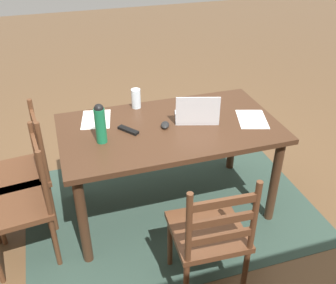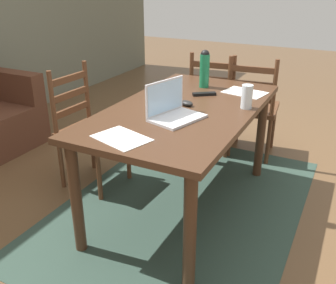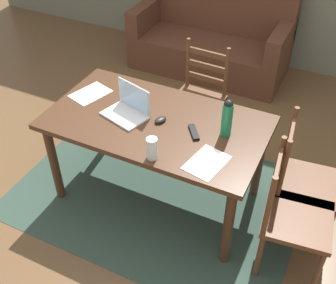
# 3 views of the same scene
# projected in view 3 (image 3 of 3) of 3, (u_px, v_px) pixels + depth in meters

# --- Properties ---
(ground_plane) EXTENTS (14.00, 14.00, 0.00)m
(ground_plane) POSITION_uv_depth(u_px,v_px,m) (158.00, 194.00, 3.54)
(ground_plane) COLOR brown
(area_rug) EXTENTS (2.31, 1.62, 0.01)m
(area_rug) POSITION_uv_depth(u_px,v_px,m) (158.00, 193.00, 3.54)
(area_rug) COLOR #2D4238
(area_rug) RESTS_ON ground
(dining_table) EXTENTS (1.61, 0.90, 0.77)m
(dining_table) POSITION_uv_depth(u_px,v_px,m) (156.00, 131.00, 3.11)
(dining_table) COLOR #422819
(dining_table) RESTS_ON ground
(chair_far_head) EXTENTS (0.46, 0.46, 0.95)m
(chair_far_head) POSITION_uv_depth(u_px,v_px,m) (198.00, 99.00, 3.81)
(chair_far_head) COLOR #56331E
(chair_far_head) RESTS_ON ground
(chair_right_far) EXTENTS (0.48, 0.48, 0.95)m
(chair_right_far) POSITION_uv_depth(u_px,v_px,m) (303.00, 182.00, 3.00)
(chair_right_far) COLOR #56331E
(chair_right_far) RESTS_ON ground
(chair_right_near) EXTENTS (0.49, 0.49, 0.95)m
(chair_right_near) POSITION_uv_depth(u_px,v_px,m) (292.00, 217.00, 2.75)
(chair_right_near) COLOR #56331E
(chair_right_near) RESTS_ON ground
(couch) EXTENTS (1.80, 0.80, 1.00)m
(couch) POSITION_uv_depth(u_px,v_px,m) (212.00, 40.00, 4.97)
(couch) COLOR #512D1E
(couch) RESTS_ON ground
(laptop) EXTENTS (0.37, 0.30, 0.23)m
(laptop) POSITION_uv_depth(u_px,v_px,m) (129.00, 107.00, 3.07)
(laptop) COLOR silver
(laptop) RESTS_ON dining_table
(water_bottle) EXTENTS (0.07, 0.07, 0.29)m
(water_bottle) POSITION_uv_depth(u_px,v_px,m) (227.00, 117.00, 2.83)
(water_bottle) COLOR #197247
(water_bottle) RESTS_ON dining_table
(drinking_glass) EXTENTS (0.07, 0.07, 0.16)m
(drinking_glass) POSITION_uv_depth(u_px,v_px,m) (152.00, 148.00, 2.69)
(drinking_glass) COLOR silver
(drinking_glass) RESTS_ON dining_table
(computer_mouse) EXTENTS (0.09, 0.11, 0.03)m
(computer_mouse) POSITION_uv_depth(u_px,v_px,m) (161.00, 119.00, 3.03)
(computer_mouse) COLOR black
(computer_mouse) RESTS_ON dining_table
(tv_remote) EXTENTS (0.14, 0.16, 0.02)m
(tv_remote) POSITION_uv_depth(u_px,v_px,m) (194.00, 132.00, 2.92)
(tv_remote) COLOR black
(tv_remote) RESTS_ON dining_table
(paper_stack_left) EXTENTS (0.26, 0.33, 0.00)m
(paper_stack_left) POSITION_uv_depth(u_px,v_px,m) (207.00, 163.00, 2.69)
(paper_stack_left) COLOR white
(paper_stack_left) RESTS_ON dining_table
(paper_stack_right) EXTENTS (0.29, 0.35, 0.00)m
(paper_stack_right) POSITION_uv_depth(u_px,v_px,m) (91.00, 94.00, 3.32)
(paper_stack_right) COLOR white
(paper_stack_right) RESTS_ON dining_table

